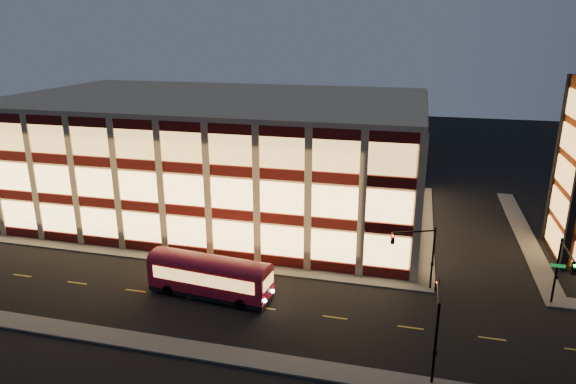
# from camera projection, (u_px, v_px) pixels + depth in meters

# --- Properties ---
(ground) EXTENTS (200.00, 200.00, 0.00)m
(ground) POSITION_uv_depth(u_px,v_px,m) (185.00, 265.00, 50.90)
(ground) COLOR black
(ground) RESTS_ON ground
(sidewalk_office_south) EXTENTS (54.00, 2.00, 0.15)m
(sidewalk_office_south) POSITION_uv_depth(u_px,v_px,m) (163.00, 257.00, 52.51)
(sidewalk_office_south) COLOR #514F4C
(sidewalk_office_south) RESTS_ON ground
(sidewalk_office_east) EXTENTS (2.00, 30.00, 0.15)m
(sidewalk_office_east) POSITION_uv_depth(u_px,v_px,m) (424.00, 225.00, 61.15)
(sidewalk_office_east) COLOR #514F4C
(sidewalk_office_east) RESTS_ON ground
(sidewalk_tower_west) EXTENTS (2.00, 30.00, 0.15)m
(sidewalk_tower_west) POSITION_uv_depth(u_px,v_px,m) (524.00, 233.00, 58.55)
(sidewalk_tower_west) COLOR #514F4C
(sidewalk_tower_west) RESTS_ON ground
(sidewalk_near) EXTENTS (100.00, 2.00, 0.15)m
(sidewalk_near) POSITION_uv_depth(u_px,v_px,m) (111.00, 337.00, 38.87)
(sidewalk_near) COLOR #514F4C
(sidewalk_near) RESTS_ON ground
(office_building) EXTENTS (50.45, 30.45, 14.50)m
(office_building) POSITION_uv_depth(u_px,v_px,m) (218.00, 154.00, 65.00)
(office_building) COLOR tan
(office_building) RESTS_ON ground
(traffic_signal_far) EXTENTS (3.79, 1.87, 6.00)m
(traffic_signal_far) POSITION_uv_depth(u_px,v_px,m) (418.00, 248.00, 44.63)
(traffic_signal_far) COLOR black
(traffic_signal_far) RESTS_ON ground
(traffic_signal_right) EXTENTS (1.20, 4.37, 6.00)m
(traffic_signal_right) POSITION_uv_depth(u_px,v_px,m) (563.00, 267.00, 41.18)
(traffic_signal_right) COLOR black
(traffic_signal_right) RESTS_ON ground
(traffic_signal_near) EXTENTS (0.32, 4.45, 6.00)m
(traffic_signal_near) POSITION_uv_depth(u_px,v_px,m) (436.00, 317.00, 33.92)
(traffic_signal_near) COLOR black
(traffic_signal_near) RESTS_ON ground
(trolley_bus) EXTENTS (11.14, 3.80, 3.70)m
(trolley_bus) POSITION_uv_depth(u_px,v_px,m) (210.00, 274.00, 44.46)
(trolley_bus) COLOR maroon
(trolley_bus) RESTS_ON ground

